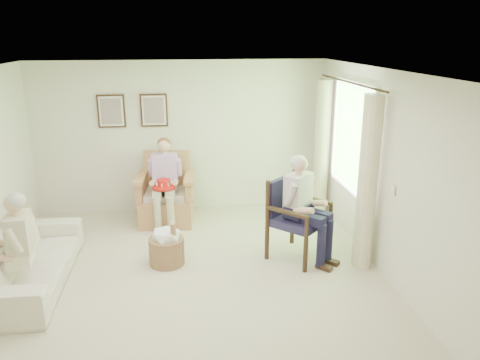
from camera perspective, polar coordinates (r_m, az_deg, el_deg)
The scene contains 18 objects.
floor at distance 6.04m, azimuth -6.15°, elevation -12.51°, with size 5.50×5.50×0.00m, color beige.
back_wall at distance 8.18m, azimuth -7.09°, elevation 5.21°, with size 5.00×0.04×2.60m, color silver.
front_wall at distance 3.02m, azimuth -5.14°, elevation -16.92°, with size 5.00×0.04×2.60m, color silver.
right_wall at distance 6.09m, azimuth 17.64°, elevation 0.31°, with size 0.04×5.50×2.60m, color silver.
ceiling at distance 5.26m, azimuth -7.07°, elevation 12.88°, with size 5.00×5.50×0.02m, color white.
window at distance 7.07m, azimuth 13.52°, elevation 5.33°, with size 0.13×2.50×1.63m.
curtain_left at distance 6.25m, azimuth 15.27°, elevation -0.48°, with size 0.34×0.34×2.30m, color beige.
curtain_right at distance 8.02m, azimuth 9.93°, elevation 3.75°, with size 0.34×0.34×2.30m, color beige.
framed_print_left at distance 8.12m, azimuth -15.42°, elevation 8.09°, with size 0.45×0.05×0.55m.
framed_print_right at distance 8.06m, azimuth -10.44°, elevation 8.36°, with size 0.45×0.05×0.55m.
wicker_armchair at distance 7.88m, azimuth -8.94°, elevation -2.44°, with size 0.89×0.88×1.13m.
wood_armchair at distance 6.58m, azimuth 7.03°, elevation -4.09°, with size 0.72×0.68×1.11m.
sofa at distance 6.43m, azimuth -24.18°, elevation -8.91°, with size 0.85×2.18×0.64m, color white.
person_wicker at distance 7.60m, azimuth -9.12°, elevation 0.49°, with size 0.40×0.63×1.40m.
person_dark at distance 6.33m, azimuth 7.53°, elevation -2.55°, with size 0.40×0.62×1.44m.
person_sofa at distance 5.92m, azimuth -25.71°, elevation -6.92°, with size 0.42×0.63×1.29m.
red_hat at distance 7.43m, azimuth -9.28°, elevation -0.60°, with size 0.36×0.36×0.14m.
hatbox at distance 6.45m, azimuth -8.93°, elevation -7.86°, with size 0.64×0.64×0.70m.
Camera 1 is at (-0.08, -5.25, 3.00)m, focal length 35.00 mm.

